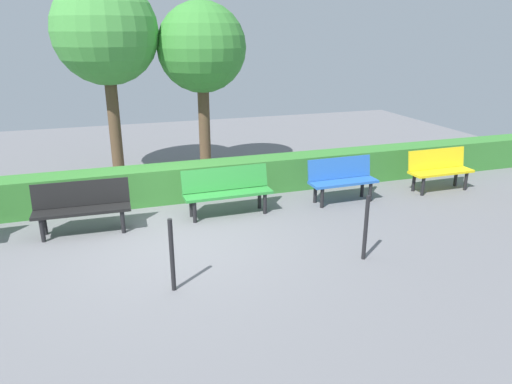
{
  "coord_description": "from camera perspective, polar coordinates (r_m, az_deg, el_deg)",
  "views": [
    {
      "loc": [
        0.92,
        6.98,
        3.22
      ],
      "look_at": [
        -1.51,
        -0.38,
        0.55
      ],
      "focal_mm": 32.96,
      "sensor_mm": 36.0,
      "label": 1
    }
  ],
  "objects": [
    {
      "name": "bench_green",
      "position": [
        8.59,
        -3.55,
        0.38
      ],
      "size": [
        1.62,
        0.49,
        0.86
      ],
      "rotation": [
        0.0,
        0.0,
        0.01
      ],
      "color": "#2D8C38",
      "rests_on": "ground_plane"
    },
    {
      "name": "tree_mid",
      "position": [
        10.9,
        -17.8,
        17.91
      ],
      "size": [
        2.23,
        2.23,
        4.32
      ],
      "color": "brown",
      "rests_on": "ground_plane"
    },
    {
      "name": "tree_near",
      "position": [
        11.0,
        -6.62,
        16.87
      ],
      "size": [
        1.99,
        1.99,
        3.87
      ],
      "color": "brown",
      "rests_on": "ground_plane"
    },
    {
      "name": "railing_post_mid",
      "position": [
        7.04,
        13.18,
        -4.26
      ],
      "size": [
        0.06,
        0.06,
        1.0
      ],
      "primitive_type": "cylinder",
      "color": "black",
      "rests_on": "ground_plane"
    },
    {
      "name": "hedge_row",
      "position": [
        9.62,
        -5.63,
        1.54
      ],
      "size": [
        17.12,
        0.61,
        0.7
      ],
      "primitive_type": "cube",
      "color": "#387F33",
      "rests_on": "ground_plane"
    },
    {
      "name": "bench_blue",
      "position": [
        9.4,
        10.37,
        1.69
      ],
      "size": [
        1.36,
        0.47,
        0.86
      ],
      "rotation": [
        0.0,
        0.0,
        0.01
      ],
      "color": "blue",
      "rests_on": "ground_plane"
    },
    {
      "name": "railing_post_far",
      "position": [
        6.15,
        -10.17,
        -7.58
      ],
      "size": [
        0.06,
        0.06,
        1.0
      ],
      "primitive_type": "cylinder",
      "color": "black",
      "rests_on": "ground_plane"
    },
    {
      "name": "bench_yellow",
      "position": [
        10.65,
        21.34,
        2.74
      ],
      "size": [
        1.39,
        0.47,
        0.86
      ],
      "rotation": [
        0.0,
        0.0,
        0.01
      ],
      "color": "yellow",
      "rests_on": "ground_plane"
    },
    {
      "name": "bench_black",
      "position": [
        8.31,
        -20.36,
        -1.5
      ],
      "size": [
        1.56,
        0.49,
        0.86
      ],
      "rotation": [
        0.0,
        0.0,
        -0.03
      ],
      "color": "black",
      "rests_on": "ground_plane"
    },
    {
      "name": "ground_plane",
      "position": [
        7.74,
        -9.82,
        -5.88
      ],
      "size": [
        21.12,
        21.12,
        0.0
      ],
      "primitive_type": "plane",
      "color": "slate"
    }
  ]
}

